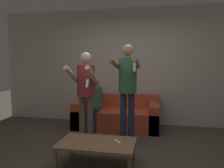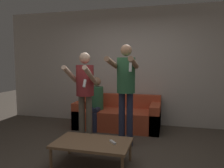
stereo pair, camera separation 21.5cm
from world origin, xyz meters
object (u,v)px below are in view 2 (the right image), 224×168
(couch, at_px, (118,116))
(person_standing_right, at_px, (126,83))
(person_seated, at_px, (96,101))
(coffee_table, at_px, (92,144))
(remote_on_table, at_px, (113,142))
(person_standing_left, at_px, (85,87))

(couch, distance_m, person_standing_right, 1.38)
(person_seated, height_order, coffee_table, person_seated)
(person_standing_right, bearing_deg, remote_on_table, -91.51)
(couch, relative_size, person_seated, 1.63)
(person_standing_right, height_order, coffee_table, person_standing_right)
(coffee_table, bearing_deg, person_seated, 107.27)
(person_standing_right, distance_m, remote_on_table, 1.09)
(person_standing_left, bearing_deg, coffee_table, -62.27)
(person_seated, xyz_separation_m, remote_on_table, (0.81, -1.65, -0.26))
(person_standing_right, distance_m, coffee_table, 1.17)
(person_standing_left, distance_m, coffee_table, 1.16)
(person_seated, xyz_separation_m, coffee_table, (0.52, -1.67, -0.30))
(couch, relative_size, remote_on_table, 13.37)
(coffee_table, bearing_deg, remote_on_table, 4.72)
(remote_on_table, bearing_deg, person_seated, 116.16)
(person_seated, relative_size, coffee_table, 1.06)
(couch, xyz_separation_m, remote_on_table, (0.35, -1.82, 0.10))
(couch, height_order, remote_on_table, couch)
(couch, xyz_separation_m, person_standing_right, (0.37, -1.03, 0.84))
(person_standing_left, relative_size, coffee_table, 1.53)
(person_standing_left, bearing_deg, couch, 70.02)
(person_standing_right, height_order, remote_on_table, person_standing_right)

